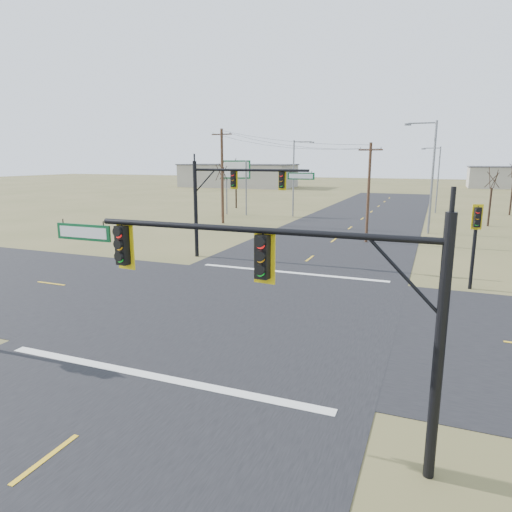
% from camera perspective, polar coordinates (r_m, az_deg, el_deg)
% --- Properties ---
extents(ground, '(320.00, 320.00, 0.00)m').
position_cam_1_polar(ground, '(21.88, -1.50, -6.60)').
color(ground, olive).
rests_on(ground, ground).
extents(road_ew, '(160.00, 14.00, 0.02)m').
position_cam_1_polar(road_ew, '(21.88, -1.50, -6.58)').
color(road_ew, black).
rests_on(road_ew, ground).
extents(road_ns, '(14.00, 160.00, 0.02)m').
position_cam_1_polar(road_ns, '(21.88, -1.50, -6.57)').
color(road_ns, black).
rests_on(road_ns, ground).
extents(stop_bar_near, '(12.00, 0.40, 0.01)m').
position_cam_1_polar(stop_bar_near, '(15.77, -12.60, -14.45)').
color(stop_bar_near, silver).
rests_on(stop_bar_near, road_ns).
extents(stop_bar_far, '(12.00, 0.40, 0.01)m').
position_cam_1_polar(stop_bar_far, '(28.65, 4.40, -2.08)').
color(stop_bar_far, silver).
rests_on(stop_bar_far, road_ns).
extents(mast_arm_near, '(10.32, 0.46, 5.96)m').
position_cam_1_polar(mast_arm_near, '(10.86, 0.17, -2.00)').
color(mast_arm_near, black).
rests_on(mast_arm_near, ground).
extents(mast_arm_far, '(8.84, 0.41, 6.86)m').
position_cam_1_polar(mast_arm_far, '(31.74, -2.78, 8.35)').
color(mast_arm_far, black).
rests_on(mast_arm_far, ground).
extents(pedestal_signal_ne, '(0.64, 0.56, 4.68)m').
position_cam_1_polar(pedestal_signal_ne, '(26.99, 25.80, 3.13)').
color(pedestal_signal_ne, black).
rests_on(pedestal_signal_ne, ground).
extents(utility_pole_near, '(2.03, 0.47, 8.34)m').
position_cam_1_polar(utility_pole_near, '(39.78, 13.89, 7.90)').
color(utility_pole_near, '#4C3220').
rests_on(utility_pole_near, ground).
extents(utility_pole_far, '(2.49, 0.36, 10.20)m').
position_cam_1_polar(utility_pole_far, '(50.62, -4.24, 10.04)').
color(utility_pole_far, '#4C3220').
rests_on(utility_pole_far, ground).
extents(highway_sign, '(3.55, 1.01, 6.85)m').
position_cam_1_polar(highway_sign, '(58.55, -2.50, 9.84)').
color(highway_sign, slate).
rests_on(highway_sign, ground).
extents(streetlight_a, '(2.93, 0.47, 10.46)m').
position_cam_1_polar(streetlight_a, '(46.37, 20.95, 9.86)').
color(streetlight_a, slate).
rests_on(streetlight_a, ground).
extents(streetlight_b, '(2.41, 0.36, 8.60)m').
position_cam_1_polar(streetlight_b, '(64.86, 21.66, 9.27)').
color(streetlight_b, slate).
rests_on(streetlight_b, ground).
extents(streetlight_c, '(2.59, 0.41, 9.24)m').
position_cam_1_polar(streetlight_c, '(56.77, 4.91, 10.15)').
color(streetlight_c, slate).
rests_on(streetlight_c, ground).
extents(bare_tree_a, '(3.78, 3.78, 7.09)m').
position_cam_1_polar(bare_tree_a, '(56.53, -4.33, 10.58)').
color(bare_tree_a, black).
rests_on(bare_tree_a, ground).
extents(bare_tree_b, '(3.05, 3.05, 7.52)m').
position_cam_1_polar(bare_tree_b, '(66.60, -2.54, 11.16)').
color(bare_tree_b, black).
rests_on(bare_tree_b, ground).
extents(bare_tree_c, '(3.04, 3.04, 6.47)m').
position_cam_1_polar(bare_tree_c, '(54.12, 27.49, 8.66)').
color(bare_tree_c, black).
rests_on(bare_tree_c, ground).
extents(warehouse_left, '(28.00, 14.00, 5.50)m').
position_cam_1_polar(warehouse_left, '(119.30, -2.24, 9.96)').
color(warehouse_left, '#9B988A').
rests_on(warehouse_left, ground).
extents(warehouse_mid, '(20.00, 12.00, 5.00)m').
position_cam_1_polar(warehouse_mid, '(130.23, 29.39, 8.51)').
color(warehouse_mid, '#9B988A').
rests_on(warehouse_mid, ground).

